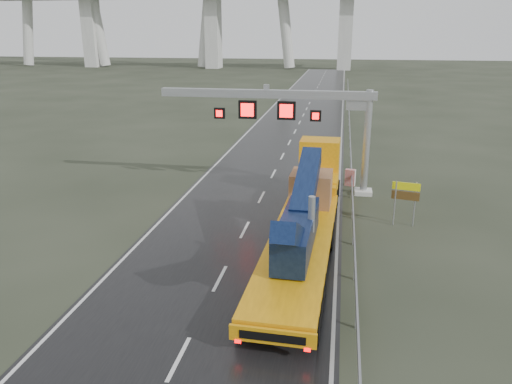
% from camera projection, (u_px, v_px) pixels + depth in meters
% --- Properties ---
extents(ground, '(400.00, 400.00, 0.00)m').
position_uv_depth(ground, '(195.00, 327.00, 19.17)').
color(ground, '#282E20').
rests_on(ground, ground).
extents(road, '(11.00, 200.00, 0.02)m').
position_uv_depth(road, '(295.00, 132.00, 56.69)').
color(road, black).
rests_on(road, ground).
extents(guardrail, '(0.20, 140.00, 1.40)m').
position_uv_depth(guardrail, '(350.00, 147.00, 46.12)').
color(guardrail, gray).
rests_on(guardrail, ground).
extents(sign_gantry, '(14.90, 1.20, 7.42)m').
position_uv_depth(sign_gantry, '(297.00, 112.00, 33.99)').
color(sign_gantry, silver).
rests_on(sign_gantry, ground).
extents(heavy_haul_truck, '(3.57, 20.14, 4.71)m').
position_uv_depth(heavy_haul_truck, '(309.00, 202.00, 27.68)').
color(heavy_haul_truck, '#FFAC0E').
rests_on(heavy_haul_truck, ground).
extents(exit_sign_pair, '(1.54, 0.38, 2.68)m').
position_uv_depth(exit_sign_pair, '(405.00, 195.00, 28.68)').
color(exit_sign_pair, '#999CA1').
rests_on(exit_sign_pair, ground).
extents(striped_barrier, '(0.79, 0.53, 1.22)m').
position_uv_depth(striped_barrier, '(350.00, 177.00, 36.68)').
color(striped_barrier, red).
rests_on(striped_barrier, ground).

